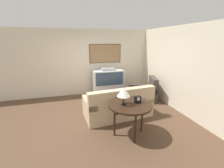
{
  "coord_description": "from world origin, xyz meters",
  "views": [
    {
      "loc": [
        -0.73,
        -4.17,
        2.24
      ],
      "look_at": [
        0.67,
        0.76,
        0.75
      ],
      "focal_mm": 24.0,
      "sensor_mm": 36.0,
      "label": 1
    }
  ],
  "objects": [
    {
      "name": "couch",
      "position": [
        0.59,
        -0.21,
        0.34
      ],
      "size": [
        2.06,
        1.13,
        0.96
      ],
      "rotation": [
        0.0,
        0.0,
        3.24
      ],
      "color": "#CCB289",
      "rests_on": "ground_plane"
    },
    {
      "name": "table_lamp",
      "position": [
        0.4,
        -1.16,
        1.12
      ],
      "size": [
        0.3,
        0.3,
        0.41
      ],
      "color": "black",
      "rests_on": "console_table"
    },
    {
      "name": "tv",
      "position": [
        0.75,
        1.66,
        0.55
      ],
      "size": [
        1.23,
        0.6,
        1.17
      ],
      "color": "silver",
      "rests_on": "ground_plane"
    },
    {
      "name": "armchair",
      "position": [
        1.94,
        0.76,
        0.28
      ],
      "size": [
        1.18,
        1.09,
        0.91
      ],
      "rotation": [
        0.0,
        0.0,
        -1.88
      ],
      "color": "#473D38",
      "rests_on": "ground_plane"
    },
    {
      "name": "mantel_clock",
      "position": [
        0.76,
        -1.16,
        0.9
      ],
      "size": [
        0.15,
        0.1,
        0.16
      ],
      "color": "black",
      "rests_on": "console_table"
    },
    {
      "name": "wall_back",
      "position": [
        0.01,
        2.13,
        1.36
      ],
      "size": [
        12.0,
        0.1,
        2.7
      ],
      "color": "beige",
      "rests_on": "ground_plane"
    },
    {
      "name": "coffee_table",
      "position": [
        0.76,
        0.88,
        0.34
      ],
      "size": [
        0.91,
        0.63,
        0.38
      ],
      "color": "black",
      "rests_on": "ground_plane"
    },
    {
      "name": "console_table",
      "position": [
        0.56,
        -1.18,
        0.74
      ],
      "size": [
        1.04,
        1.04,
        0.82
      ],
      "color": "black",
      "rests_on": "ground_plane"
    },
    {
      "name": "wall_right",
      "position": [
        2.63,
        0.0,
        1.35
      ],
      "size": [
        0.06,
        12.0,
        2.7
      ],
      "color": "beige",
      "rests_on": "ground_plane"
    },
    {
      "name": "ground_plane",
      "position": [
        0.0,
        0.0,
        0.0
      ],
      "size": [
        12.0,
        12.0,
        0.0
      ],
      "primitive_type": "plane",
      "color": "brown"
    },
    {
      "name": "area_rug",
      "position": [
        0.62,
        0.85,
        0.01
      ],
      "size": [
        1.97,
        1.71,
        0.01
      ],
      "color": "#99704C",
      "rests_on": "ground_plane"
    }
  ]
}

